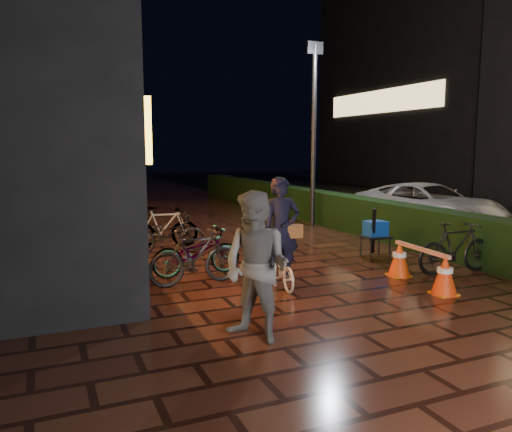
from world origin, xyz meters
name	(u,v)px	position (x,y,z in m)	size (l,w,h in m)	color
ground	(380,300)	(0.00, 0.00, 0.00)	(80.00, 80.00, 0.00)	#381911
hedge	(311,205)	(3.30, 8.00, 0.50)	(0.70, 20.00, 1.00)	black
bystander_person	(256,267)	(-2.43, -0.73, 0.93)	(0.91, 0.71, 1.86)	#4F4F51
van	(428,205)	(5.91, 5.49, 0.65)	(2.15, 4.67, 1.30)	#ABABB0
lamp_post_hedge	(314,127)	(2.67, 6.83, 2.97)	(0.51, 0.15, 5.40)	black
lamp_post_sf	(120,122)	(-2.67, 8.45, 3.09)	(0.54, 0.17, 5.61)	black
cyclist	(280,247)	(-1.12, 1.28, 0.70)	(0.71, 1.36, 1.89)	silver
traffic_barrier	(420,266)	(1.19, 0.46, 0.33)	(0.51, 1.66, 0.67)	red
cart_assembly	(375,231)	(1.85, 2.63, 0.58)	(0.63, 0.62, 1.13)	black
parked_bikes_storefront	(179,241)	(-2.27, 3.68, 0.47)	(1.91, 4.00, 0.99)	black
parked_bikes_hedge	(501,258)	(2.40, -0.14, 0.50)	(1.82, 2.56, 0.99)	black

